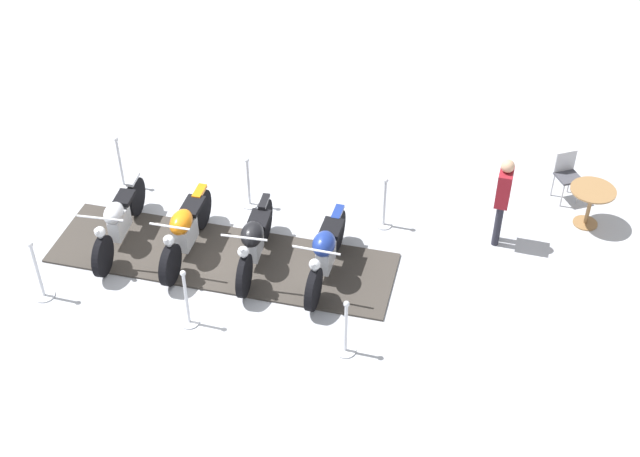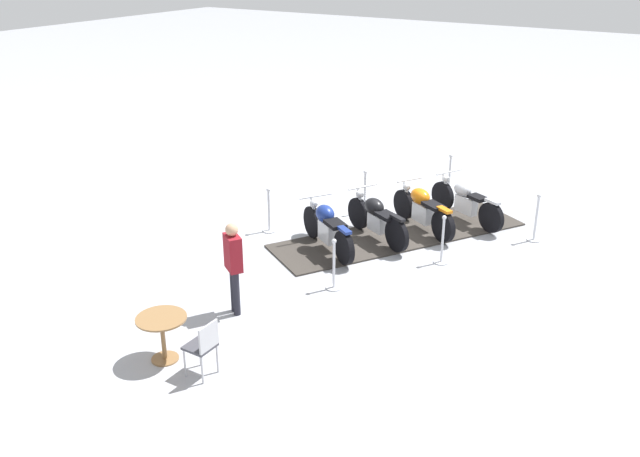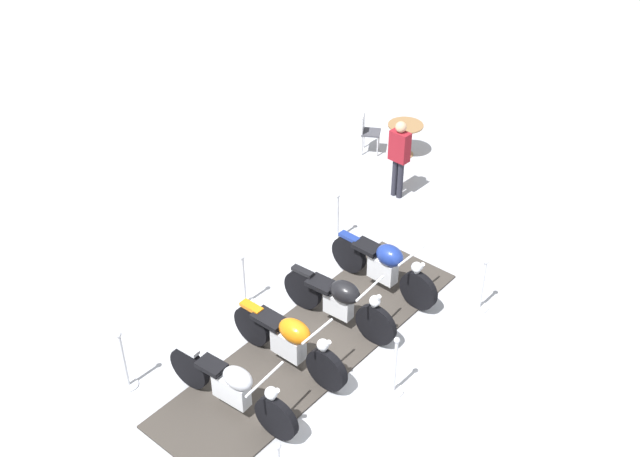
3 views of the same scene
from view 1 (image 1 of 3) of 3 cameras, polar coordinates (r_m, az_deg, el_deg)
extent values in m
plane|color=#A8AAB2|center=(14.34, -6.57, -2.03)|extent=(80.00, 80.00, 0.00)
cube|color=#38332D|center=(14.33, -6.57, -1.97)|extent=(4.35, 5.78, 0.04)
cylinder|color=black|center=(14.16, -14.34, -1.79)|extent=(0.66, 0.40, 0.69)
cylinder|color=black|center=(15.30, -12.23, 2.11)|extent=(0.66, 0.40, 0.69)
cube|color=silver|center=(14.70, -13.26, 0.35)|extent=(0.60, 0.43, 0.39)
ellipsoid|color=#B7BAC1|center=(14.40, -13.64, 1.00)|extent=(0.57, 0.49, 0.31)
cube|color=black|center=(14.78, -12.97, 2.02)|extent=(0.49, 0.43, 0.08)
cube|color=#B7BAC1|center=(15.09, -12.42, 3.24)|extent=(0.40, 0.28, 0.06)
cylinder|color=silver|center=(14.03, -14.40, -0.67)|extent=(0.32, 0.20, 0.58)
cylinder|color=silver|center=(13.88, -14.51, 0.68)|extent=(0.38, 0.71, 0.04)
sphere|color=silver|center=(13.93, -14.52, -0.22)|extent=(0.18, 0.18, 0.18)
cylinder|color=black|center=(13.77, -9.99, -2.40)|extent=(0.66, 0.46, 0.69)
cylinder|color=black|center=(14.81, -7.94, 1.31)|extent=(0.66, 0.46, 0.69)
cube|color=silver|center=(14.25, -8.95, -0.34)|extent=(0.58, 0.47, 0.40)
ellipsoid|color=#D16B0F|center=(13.94, -9.28, 0.43)|extent=(0.65, 0.57, 0.34)
cube|color=black|center=(14.34, -8.55, 1.50)|extent=(0.61, 0.53, 0.08)
cube|color=#D16B0F|center=(14.59, -8.07, 2.47)|extent=(0.40, 0.32, 0.06)
cylinder|color=silver|center=(13.64, -10.00, -1.24)|extent=(0.31, 0.22, 0.59)
cylinder|color=silver|center=(13.47, -10.03, 0.14)|extent=(0.36, 0.59, 0.04)
sphere|color=silver|center=(13.53, -10.09, -0.78)|extent=(0.18, 0.18, 0.18)
cylinder|color=black|center=(13.41, -5.10, -3.17)|extent=(0.68, 0.42, 0.71)
cylinder|color=black|center=(14.46, -3.70, 0.60)|extent=(0.68, 0.42, 0.71)
cube|color=silver|center=(13.91, -4.38, -1.13)|extent=(0.51, 0.39, 0.37)
ellipsoid|color=black|center=(13.60, -4.56, -0.38)|extent=(0.63, 0.56, 0.36)
cube|color=black|center=(13.98, -4.11, 0.61)|extent=(0.56, 0.50, 0.08)
cube|color=black|center=(14.22, -3.76, 1.81)|extent=(0.40, 0.29, 0.06)
cylinder|color=silver|center=(13.26, -5.09, -2.00)|extent=(0.27, 0.19, 0.61)
cylinder|color=silver|center=(13.07, -5.11, -0.61)|extent=(0.37, 0.66, 0.04)
sphere|color=silver|center=(13.13, -5.17, -1.56)|extent=(0.18, 0.18, 0.18)
cylinder|color=black|center=(13.14, -0.44, -4.09)|extent=(0.65, 0.47, 0.69)
cylinder|color=black|center=(14.22, 1.17, -0.11)|extent=(0.65, 0.47, 0.69)
cube|color=silver|center=(13.64, 0.40, -1.85)|extent=(0.54, 0.45, 0.42)
ellipsoid|color=navy|center=(13.31, 0.26, -1.03)|extent=(0.61, 0.57, 0.36)
cube|color=black|center=(13.70, 0.77, 0.03)|extent=(0.58, 0.53, 0.08)
cube|color=navy|center=(13.99, 1.19, 1.08)|extent=(0.40, 0.32, 0.06)
cylinder|color=silver|center=(13.00, -0.34, -2.89)|extent=(0.31, 0.23, 0.58)
cylinder|color=silver|center=(12.83, -0.25, -1.47)|extent=(0.43, 0.65, 0.04)
sphere|color=silver|center=(12.89, -0.36, -2.42)|extent=(0.18, 0.18, 0.18)
cylinder|color=silver|center=(15.44, -4.72, 1.64)|extent=(0.31, 0.31, 0.03)
cylinder|color=silver|center=(15.16, -4.82, 3.06)|extent=(0.05, 0.05, 0.92)
sphere|color=silver|center=(14.87, -4.92, 4.60)|extent=(0.09, 0.09, 0.09)
cylinder|color=silver|center=(12.76, 1.70, -8.16)|extent=(0.32, 0.32, 0.03)
cylinder|color=silver|center=(12.42, 1.74, -6.69)|extent=(0.05, 0.05, 0.91)
sphere|color=silver|center=(12.07, 1.78, -5.06)|extent=(0.09, 0.09, 0.09)
cylinder|color=silver|center=(14.97, 4.25, 0.27)|extent=(0.30, 0.30, 0.03)
cylinder|color=silver|center=(14.68, 4.34, 1.68)|extent=(0.05, 0.05, 0.90)
sphere|color=silver|center=(14.39, 4.43, 3.22)|extent=(0.09, 0.09, 0.09)
cylinder|color=silver|center=(16.28, -12.98, 2.87)|extent=(0.29, 0.29, 0.03)
cylinder|color=silver|center=(16.00, -13.23, 4.30)|extent=(0.05, 0.05, 0.96)
sphere|color=silver|center=(15.71, -13.51, 5.84)|extent=(0.09, 0.09, 0.09)
cylinder|color=silver|center=(14.27, -17.96, -4.29)|extent=(0.33, 0.33, 0.03)
cylinder|color=silver|center=(13.93, -18.38, -2.73)|extent=(0.05, 0.05, 1.01)
sphere|color=silver|center=(13.59, -18.83, -1.03)|extent=(0.09, 0.09, 0.09)
cylinder|color=silver|center=(13.31, -8.72, -6.20)|extent=(0.31, 0.31, 0.03)
cylinder|color=silver|center=(12.97, -8.93, -4.67)|extent=(0.05, 0.05, 0.96)
sphere|color=silver|center=(12.62, -9.17, -2.97)|extent=(0.09, 0.09, 0.09)
cylinder|color=olive|center=(15.67, 17.32, 0.36)|extent=(0.43, 0.43, 0.02)
cylinder|color=olive|center=(15.46, 17.57, 1.39)|extent=(0.07, 0.07, 0.69)
cylinder|color=olive|center=(15.25, 17.83, 2.46)|extent=(0.78, 0.78, 0.03)
cylinder|color=#B7B7BC|center=(15.99, 16.94, 2.34)|extent=(0.03, 0.03, 0.47)
cylinder|color=#B7B7BC|center=(15.83, 15.90, 2.13)|extent=(0.03, 0.03, 0.47)
cylinder|color=#B7B7BC|center=(16.22, 16.34, 3.03)|extent=(0.03, 0.03, 0.47)
cylinder|color=#B7B7BC|center=(16.05, 15.31, 2.84)|extent=(0.03, 0.03, 0.47)
cube|color=#3F3F47|center=(15.88, 16.28, 3.33)|extent=(0.40, 0.40, 0.04)
cube|color=#B7B7BC|center=(15.88, 16.10, 4.35)|extent=(0.03, 0.40, 0.40)
cylinder|color=#23232D|center=(14.58, 11.81, 0.24)|extent=(0.12, 0.12, 0.84)
cylinder|color=#23232D|center=(14.69, 11.88, 0.57)|extent=(0.12, 0.12, 0.84)
cube|color=maroon|center=(14.20, 12.23, 2.71)|extent=(0.45, 0.40, 0.63)
sphere|color=tan|center=(13.96, 12.46, 4.11)|extent=(0.22, 0.22, 0.22)
camera|label=2|loc=(22.16, 26.33, 27.07)|focal=38.59mm
camera|label=3|loc=(11.67, -58.66, 17.45)|focal=42.91mm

